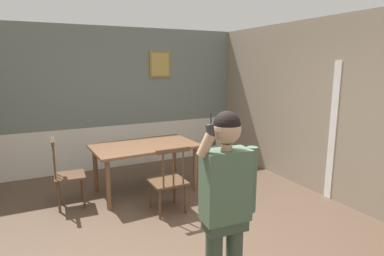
{
  "coord_description": "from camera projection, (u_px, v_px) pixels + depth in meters",
  "views": [
    {
      "loc": [
        -1.26,
        -3.03,
        2.05
      ],
      "look_at": [
        0.15,
        -0.17,
        1.41
      ],
      "focal_mm": 30.04,
      "sensor_mm": 36.0,
      "label": 1
    }
  ],
  "objects": [
    {
      "name": "ground_plane",
      "position": [
        174.0,
        249.0,
        3.61
      ],
      "size": [
        7.26,
        7.26,
        0.0
      ],
      "primitive_type": "plane",
      "color": "brown"
    },
    {
      "name": "room_back_partition",
      "position": [
        107.0,
        102.0,
        6.26
      ],
      "size": [
        5.57,
        0.17,
        2.75
      ],
      "color": "slate",
      "rests_on": "ground_plane"
    },
    {
      "name": "room_right_partition",
      "position": [
        353.0,
        112.0,
        4.55
      ],
      "size": [
        0.13,
        6.6,
        2.75
      ],
      "color": "gray",
      "rests_on": "ground_plane"
    },
    {
      "name": "dining_table",
      "position": [
        145.0,
        150.0,
        5.15
      ],
      "size": [
        1.68,
        1.06,
        0.78
      ],
      "rotation": [
        0.0,
        0.0,
        0.06
      ],
      "color": "brown",
      "rests_on": "ground_plane"
    },
    {
      "name": "chair_near_window",
      "position": [
        168.0,
        180.0,
        4.45
      ],
      "size": [
        0.48,
        0.48,
        0.97
      ],
      "rotation": [
        0.0,
        0.0,
        0.01
      ],
      "color": "#513823",
      "rests_on": "ground_plane"
    },
    {
      "name": "chair_by_doorway",
      "position": [
        67.0,
        174.0,
        4.62
      ],
      "size": [
        0.44,
        0.44,
        1.03
      ],
      "rotation": [
        0.0,
        0.0,
        4.66
      ],
      "color": "#513823",
      "rests_on": "ground_plane"
    },
    {
      "name": "person_figure",
      "position": [
        226.0,
        201.0,
        2.56
      ],
      "size": [
        0.54,
        0.23,
        1.7
      ],
      "rotation": [
        0.0,
        0.0,
        3.08
      ],
      "color": "#3A493A",
      "rests_on": "ground_plane"
    }
  ]
}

